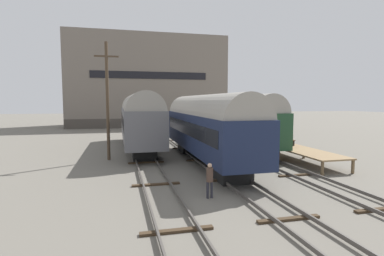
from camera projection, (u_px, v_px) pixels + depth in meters
ground_plane at (215, 169)px, 20.17m from camera, size 200.00×200.00×0.00m
track_left at (150, 170)px, 19.12m from camera, size 2.60×60.00×0.26m
track_middle at (215, 167)px, 20.15m from camera, size 2.60×60.00×0.26m
track_right at (274, 164)px, 21.19m from camera, size 2.60×60.00×0.26m
train_car_green at (234, 119)px, 28.30m from camera, size 3.04×15.17×5.10m
train_car_navy at (206, 125)px, 21.97m from camera, size 3.03×15.54×5.03m
train_car_grey at (139, 118)px, 28.38m from camera, size 3.13×16.04×5.32m
station_platform at (292, 148)px, 23.54m from camera, size 2.52×10.61×0.96m
bench at (286, 140)px, 24.17m from camera, size 1.40×0.40×0.91m
person_worker at (210, 177)px, 13.99m from camera, size 0.32×0.32×1.67m
utility_pole at (107, 100)px, 22.84m from camera, size 1.80×0.24×9.01m
warehouse_building at (147, 82)px, 56.25m from camera, size 28.04×11.09×16.26m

